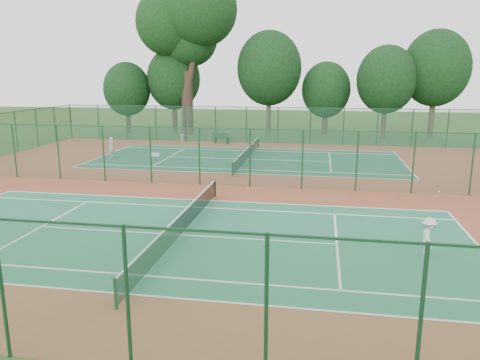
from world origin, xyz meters
name	(u,v)px	position (x,y,z in m)	size (l,w,h in m)	color
ground	(225,186)	(0.00, 0.00, 0.00)	(120.00, 120.00, 0.00)	#284A17
red_pad	(225,186)	(0.00, 0.00, 0.01)	(40.00, 36.00, 0.01)	brown
court_near	(181,235)	(0.00, -9.00, 0.01)	(23.77, 10.97, 0.01)	#216B48
court_far	(248,159)	(0.00, 9.00, 0.01)	(23.77, 10.97, 0.01)	#1B5538
fence_north	(262,125)	(0.00, 18.00, 1.76)	(40.00, 0.09, 3.50)	#1A4F34
fence_south	(63,294)	(0.00, -18.00, 1.76)	(40.00, 0.09, 3.50)	#1B512C
fence_divider	(224,157)	(0.00, 0.00, 1.76)	(40.00, 0.09, 3.50)	#184A31
tennis_net_near	(181,223)	(0.00, -9.00, 0.54)	(0.10, 12.90, 0.97)	black
tennis_net_far	(248,153)	(0.00, 9.00, 0.54)	(0.10, 12.90, 0.97)	#13351E
player_near	(428,237)	(9.63, -9.76, 0.77)	(0.97, 0.56, 1.51)	silver
player_far	(111,147)	(-11.08, 8.23, 0.81)	(0.58, 0.38, 1.58)	white
trash_bin	(182,138)	(-7.84, 17.33, 0.41)	(0.44, 0.44, 0.79)	gray
bench	(221,138)	(-3.87, 17.06, 0.55)	(1.77, 0.91, 1.05)	black
kit_bag	(155,155)	(-7.62, 8.95, 0.15)	(0.76, 0.28, 0.28)	silver
stray_ball_a	(248,188)	(1.53, -0.54, 0.04)	(0.07, 0.07, 0.07)	#DAEE37
stray_ball_b	(378,195)	(8.85, -0.81, 0.04)	(0.07, 0.07, 0.07)	gold
stray_ball_c	(254,189)	(1.88, -0.63, 0.05)	(0.08, 0.08, 0.08)	#C3DE33
big_tree	(187,21)	(-8.87, 23.59, 12.07)	(11.10, 8.12, 17.05)	#32221B
evergreen_row	(274,135)	(0.50, 24.25, 0.00)	(39.00, 5.00, 12.00)	black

